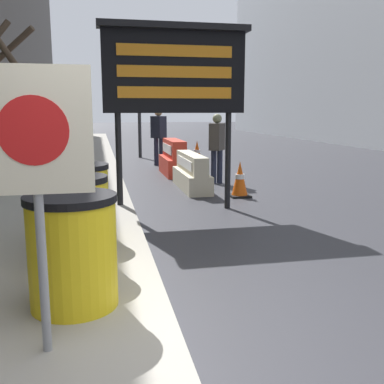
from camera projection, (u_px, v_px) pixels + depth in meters
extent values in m
plane|color=#2D2D33|center=(184.00, 358.00, 3.15)|extent=(120.00, 120.00, 0.00)
cylinder|color=#4C3D2D|center=(6.00, 52.00, 11.55)|extent=(1.58, 0.80, 1.29)
cylinder|color=yellow|center=(73.00, 255.00, 3.59)|extent=(0.70, 0.70, 0.86)
cylinder|color=black|center=(70.00, 198.00, 3.51)|extent=(0.72, 0.72, 0.06)
cylinder|color=yellow|center=(73.00, 224.00, 4.56)|extent=(0.70, 0.70, 0.86)
cylinder|color=black|center=(71.00, 179.00, 4.48)|extent=(0.72, 0.72, 0.06)
cylinder|color=yellow|center=(80.00, 203.00, 5.55)|extent=(0.70, 0.70, 0.86)
cylinder|color=black|center=(79.00, 167.00, 5.47)|extent=(0.72, 0.72, 0.06)
cylinder|color=gray|center=(41.00, 245.00, 2.85)|extent=(0.06, 0.06, 1.45)
cube|color=beige|center=(34.00, 131.00, 2.70)|extent=(0.70, 0.04, 0.78)
cylinder|color=red|center=(33.00, 131.00, 2.68)|extent=(0.42, 0.01, 0.42)
cylinder|color=black|center=(119.00, 164.00, 7.42)|extent=(0.10, 0.10, 1.66)
cylinder|color=black|center=(228.00, 161.00, 7.79)|extent=(0.10, 0.10, 1.66)
cube|color=black|center=(174.00, 72.00, 7.34)|extent=(2.34, 0.24, 1.31)
cube|color=black|center=(175.00, 26.00, 7.14)|extent=(2.46, 0.34, 0.10)
cube|color=orange|center=(175.00, 51.00, 7.15)|extent=(1.87, 0.02, 0.18)
cube|color=orange|center=(176.00, 72.00, 7.21)|extent=(1.87, 0.02, 0.18)
cube|color=orange|center=(176.00, 93.00, 7.27)|extent=(1.87, 0.02, 0.18)
cube|color=beige|center=(191.00, 180.00, 9.86)|extent=(0.51, 2.00, 0.39)
cube|color=beige|center=(191.00, 163.00, 9.79)|extent=(0.30, 2.00, 0.39)
cube|color=white|center=(184.00, 163.00, 9.75)|extent=(0.02, 1.60, 0.19)
cube|color=red|center=(174.00, 166.00, 12.04)|extent=(0.60, 1.75, 0.47)
cube|color=red|center=(174.00, 149.00, 11.95)|extent=(0.36, 1.75, 0.47)
cube|color=white|center=(167.00, 149.00, 11.92)|extent=(0.02, 1.40, 0.23)
cube|color=black|center=(176.00, 171.00, 12.57)|extent=(0.43, 0.43, 0.04)
cone|color=#EA560F|center=(176.00, 158.00, 12.50)|extent=(0.34, 0.34, 0.73)
cylinder|color=white|center=(176.00, 156.00, 12.49)|extent=(0.20, 0.20, 0.10)
cube|color=black|center=(197.00, 165.00, 14.02)|extent=(0.44, 0.44, 0.04)
cone|color=#EA560F|center=(197.00, 152.00, 13.95)|extent=(0.35, 0.35, 0.74)
cylinder|color=white|center=(197.00, 151.00, 13.94)|extent=(0.20, 0.20, 0.10)
cube|color=black|center=(239.00, 196.00, 8.99)|extent=(0.40, 0.40, 0.04)
cone|color=#EA560F|center=(240.00, 178.00, 8.93)|extent=(0.32, 0.32, 0.67)
cylinder|color=white|center=(240.00, 176.00, 8.92)|extent=(0.18, 0.18, 0.09)
cylinder|color=#2D2D30|center=(139.00, 105.00, 16.01)|extent=(0.12, 0.12, 3.78)
cube|color=#23281E|center=(139.00, 62.00, 15.59)|extent=(0.28, 0.28, 0.84)
sphere|color=#360605|center=(139.00, 53.00, 15.40)|extent=(0.15, 0.15, 0.15)
sphere|color=#392C06|center=(139.00, 61.00, 15.45)|extent=(0.15, 0.15, 0.15)
sphere|color=green|center=(139.00, 70.00, 15.50)|extent=(0.15, 0.15, 0.15)
cylinder|color=#23283D|center=(214.00, 167.00, 10.56)|extent=(0.13, 0.13, 0.79)
cylinder|color=#23283D|center=(220.00, 167.00, 10.59)|extent=(0.13, 0.13, 0.79)
cube|color=#47423D|center=(217.00, 137.00, 10.45)|extent=(0.45, 0.50, 0.62)
sphere|color=gray|center=(217.00, 119.00, 10.37)|extent=(0.22, 0.22, 0.22)
cylinder|color=#23283D|center=(156.00, 152.00, 13.97)|extent=(0.14, 0.14, 0.85)
cylinder|color=#23283D|center=(161.00, 152.00, 14.01)|extent=(0.14, 0.14, 0.85)
cube|color=#232838|center=(159.00, 127.00, 13.85)|extent=(0.47, 0.54, 0.67)
sphere|color=tan|center=(158.00, 112.00, 13.77)|extent=(0.23, 0.23, 0.23)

